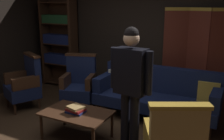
{
  "coord_description": "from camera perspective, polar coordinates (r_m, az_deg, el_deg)",
  "views": [
    {
      "loc": [
        1.83,
        -2.7,
        1.97
      ],
      "look_at": [
        0.0,
        0.8,
        0.95
      ],
      "focal_mm": 41.45,
      "sensor_mm": 36.0,
      "label": 1
    }
  ],
  "objects": [
    {
      "name": "velvet_couch",
      "position": [
        4.61,
        9.9,
        -5.01
      ],
      "size": [
        2.12,
        0.78,
        0.88
      ],
      "color": "#382114",
      "rests_on": "ground_plane"
    },
    {
      "name": "book_red_leather",
      "position": [
        3.86,
        -7.99,
        -8.64
      ],
      "size": [
        0.26,
        0.21,
        0.03
      ],
      "primitive_type": "cube",
      "rotation": [
        0.0,
        0.0,
        -0.09
      ],
      "color": "maroon",
      "rests_on": "book_navy_cloth"
    },
    {
      "name": "book_navy_cloth",
      "position": [
        3.87,
        -7.98,
        -9.07
      ],
      "size": [
        0.26,
        0.2,
        0.03
      ],
      "primitive_type": "cube",
      "rotation": [
        0.0,
        0.0,
        0.01
      ],
      "color": "navy",
      "rests_on": "coffee_table"
    },
    {
      "name": "coffee_table",
      "position": [
        3.91,
        -7.82,
        -9.81
      ],
      "size": [
        1.0,
        0.64,
        0.42
      ],
      "color": "#382114",
      "rests_on": "ground_plane"
    },
    {
      "name": "bookshelf",
      "position": [
        6.38,
        -11.48,
        6.04
      ],
      "size": [
        0.9,
        0.32,
        2.05
      ],
      "color": "#382114",
      "rests_on": "ground_plane"
    },
    {
      "name": "back_wall",
      "position": [
        5.5,
        8.07,
        8.39
      ],
      "size": [
        7.2,
        0.1,
        2.8
      ],
      "primitive_type": "cube",
      "color": "black",
      "rests_on": "ground_plane"
    },
    {
      "name": "armchair_wing_left",
      "position": [
        4.95,
        -7.2,
        -3.04
      ],
      "size": [
        0.73,
        0.73,
        1.04
      ],
      "color": "#382114",
      "rests_on": "ground_plane"
    },
    {
      "name": "book_tan_leather",
      "position": [
        3.84,
        -8.01,
        -8.15
      ],
      "size": [
        0.26,
        0.25,
        0.04
      ],
      "primitive_type": "cube",
      "rotation": [
        0.0,
        0.0,
        -0.28
      ],
      "color": "#9E7A47",
      "rests_on": "book_red_leather"
    },
    {
      "name": "standing_figure",
      "position": [
        3.27,
        4.12,
        -2.38
      ],
      "size": [
        0.59,
        0.25,
        1.7
      ],
      "color": "black",
      "rests_on": "ground_plane"
    },
    {
      "name": "armchair_wing_right",
      "position": [
        5.22,
        -18.59,
        -2.76
      ],
      "size": [
        0.77,
        0.77,
        1.04
      ],
      "color": "#382114",
      "rests_on": "ground_plane"
    },
    {
      "name": "potted_plant",
      "position": [
        5.65,
        -7.46,
        -1.23
      ],
      "size": [
        0.49,
        0.49,
        0.79
      ],
      "color": "brown",
      "rests_on": "ground_plane"
    },
    {
      "name": "folding_screen",
      "position": [
        5.07,
        20.48,
        2.35
      ],
      "size": [
        1.69,
        0.23,
        1.9
      ],
      "color": "#5B2319",
      "rests_on": "ground_plane"
    }
  ]
}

